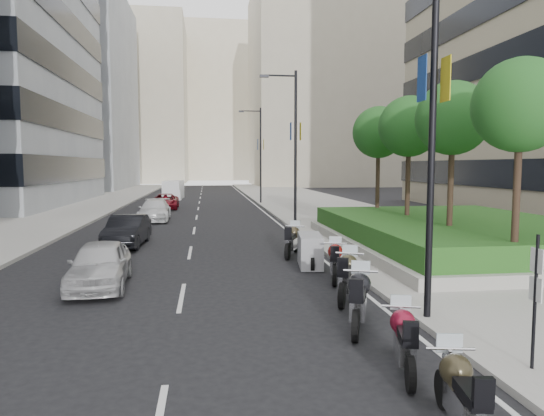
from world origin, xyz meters
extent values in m
plane|color=black|center=(0.00, 0.00, 0.00)|extent=(160.00, 160.00, 0.00)
cube|color=#9E9B93|center=(9.00, 30.00, 0.07)|extent=(10.00, 100.00, 0.15)
cube|color=#9E9B93|center=(-12.00, 30.00, 0.07)|extent=(8.00, 100.00, 0.15)
cube|color=silver|center=(3.70, 30.00, 0.01)|extent=(0.12, 100.00, 0.01)
cube|color=silver|center=(-1.50, 30.00, 0.01)|extent=(0.12, 100.00, 0.01)
cube|color=gray|center=(-24.00, 70.00, 15.00)|extent=(22.00, 26.00, 30.00)
cube|color=#B7AD93|center=(22.00, 80.00, 18.00)|extent=(28.00, 24.00, 36.00)
cube|color=#B7AD93|center=(-18.00, 100.00, 17.00)|extent=(26.00, 24.00, 34.00)
cube|color=#B7AD93|center=(2.00, 120.00, 19.00)|extent=(30.00, 24.00, 38.00)
cube|color=#A29F96|center=(10.00, 10.00, 0.35)|extent=(10.00, 14.00, 0.40)
cube|color=#144619|center=(10.00, 10.00, 0.95)|extent=(9.40, 13.40, 0.80)
cylinder|color=#332319|center=(8.50, 4.00, 2.55)|extent=(0.22, 0.22, 4.00)
sphere|color=#1B5721|center=(8.50, 4.00, 5.45)|extent=(2.80, 2.80, 2.80)
cylinder|color=#332319|center=(8.50, 8.00, 2.55)|extent=(0.22, 0.22, 4.00)
sphere|color=#1B5721|center=(8.50, 8.00, 5.45)|extent=(2.80, 2.80, 2.80)
cylinder|color=#332319|center=(8.50, 12.00, 2.55)|extent=(0.22, 0.22, 4.00)
sphere|color=#1B5721|center=(8.50, 12.00, 5.45)|extent=(2.80, 2.80, 2.80)
cylinder|color=#332319|center=(8.50, 16.00, 2.55)|extent=(0.22, 0.22, 4.00)
sphere|color=#1B5721|center=(8.50, 16.00, 5.45)|extent=(2.80, 2.80, 2.80)
cylinder|color=black|center=(4.30, 1.00, 4.50)|extent=(0.16, 0.16, 9.00)
cube|color=gold|center=(4.58, 1.00, 5.60)|extent=(0.02, 0.45, 1.00)
cube|color=navy|center=(4.02, 1.00, 5.60)|extent=(0.02, 0.45, 1.00)
cylinder|color=black|center=(4.30, 18.00, 4.50)|extent=(0.16, 0.16, 9.00)
cylinder|color=black|center=(3.40, 18.00, 8.70)|extent=(1.80, 0.10, 0.10)
cube|color=black|center=(2.50, 18.00, 8.65)|extent=(0.50, 0.22, 0.14)
cube|color=gold|center=(4.58, 18.00, 5.60)|extent=(0.02, 0.45, 1.00)
cube|color=navy|center=(4.02, 18.00, 5.60)|extent=(0.02, 0.45, 1.00)
cylinder|color=black|center=(4.30, 36.00, 4.50)|extent=(0.16, 0.16, 9.00)
cylinder|color=black|center=(3.40, 36.00, 8.70)|extent=(1.80, 0.10, 0.10)
cube|color=black|center=(2.50, 36.00, 8.65)|extent=(0.50, 0.22, 0.14)
cube|color=gold|center=(4.58, 36.00, 5.60)|extent=(0.02, 0.45, 1.00)
cube|color=navy|center=(4.02, 36.00, 5.60)|extent=(0.02, 0.45, 1.00)
cylinder|color=black|center=(4.80, -2.00, 1.25)|extent=(0.06, 0.06, 2.50)
cube|color=silver|center=(4.80, -2.00, 2.05)|extent=(0.02, 0.32, 0.42)
cube|color=silver|center=(4.80, -2.00, 1.55)|extent=(0.02, 0.32, 0.42)
cylinder|color=black|center=(2.74, -2.84, 0.29)|extent=(0.21, 0.60, 0.59)
cube|color=silver|center=(2.60, -3.63, 0.46)|extent=(0.42, 0.84, 0.40)
sphere|color=#2F291A|center=(2.65, -3.33, 0.82)|extent=(0.46, 0.46, 0.46)
cube|color=black|center=(2.55, -3.92, 0.76)|extent=(0.38, 0.75, 0.15)
cylinder|color=silver|center=(2.70, -3.07, 1.02)|extent=(0.70, 0.17, 0.05)
cylinder|color=black|center=(2.47, -2.26, 0.30)|extent=(0.27, 0.60, 0.59)
cylinder|color=black|center=(2.87, -0.78, 0.30)|extent=(0.27, 0.60, 0.59)
cube|color=silver|center=(2.66, -1.57, 0.46)|extent=(0.49, 0.86, 0.40)
sphere|color=maroon|center=(2.74, -1.26, 0.82)|extent=(0.46, 0.46, 0.46)
cube|color=black|center=(2.58, -1.84, 0.77)|extent=(0.45, 0.76, 0.15)
cylinder|color=silver|center=(2.81, -1.01, 1.04)|extent=(0.70, 0.23, 0.05)
cylinder|color=black|center=(2.26, 0.02, 0.34)|extent=(0.37, 0.68, 0.68)
cylinder|color=black|center=(2.91, 1.65, 0.34)|extent=(0.37, 0.68, 0.68)
cube|color=silver|center=(2.57, 0.79, 0.52)|extent=(0.65, 0.99, 0.46)
sphere|color=black|center=(2.70, 1.12, 0.94)|extent=(0.52, 0.52, 0.52)
cube|color=black|center=(2.45, 0.48, 0.87)|extent=(0.59, 0.88, 0.17)
cylinder|color=silver|center=(2.81, 1.40, 1.18)|extent=(0.77, 0.35, 0.05)
cylinder|color=black|center=(2.64, 2.36, 0.34)|extent=(0.39, 0.67, 0.67)
cylinder|color=black|center=(3.35, 3.95, 0.34)|extent=(0.39, 0.67, 0.67)
cube|color=silver|center=(2.97, 3.10, 0.52)|extent=(0.68, 0.98, 0.46)
sphere|color=#2F2B1A|center=(3.12, 3.43, 0.94)|extent=(0.52, 0.52, 0.52)
cube|color=black|center=(2.84, 2.80, 0.87)|extent=(0.61, 0.87, 0.17)
cylinder|color=silver|center=(3.24, 3.70, 1.17)|extent=(0.76, 0.38, 0.05)
cylinder|color=black|center=(3.05, 4.61, 0.32)|extent=(0.29, 0.64, 0.63)
cylinder|color=black|center=(3.49, 6.18, 0.32)|extent=(0.29, 0.64, 0.63)
cube|color=silver|center=(3.26, 5.35, 0.49)|extent=(0.53, 0.92, 0.43)
sphere|color=maroon|center=(3.35, 5.67, 0.88)|extent=(0.49, 0.49, 0.49)
cube|color=black|center=(3.17, 5.05, 0.81)|extent=(0.48, 0.81, 0.16)
cylinder|color=silver|center=(3.42, 5.94, 1.10)|extent=(0.74, 0.25, 0.05)
cylinder|color=black|center=(2.82, 6.76, 0.29)|extent=(0.18, 0.58, 0.57)
cylinder|color=black|center=(3.00, 8.23, 0.29)|extent=(0.18, 0.58, 0.57)
cube|color=gray|center=(2.91, 7.50, 0.60)|extent=(1.02, 2.03, 1.16)
cylinder|color=black|center=(2.32, 8.85, 0.33)|extent=(0.36, 0.66, 0.66)
cylinder|color=black|center=(2.95, 10.43, 0.33)|extent=(0.36, 0.66, 0.66)
cube|color=silver|center=(2.61, 9.59, 0.51)|extent=(0.63, 0.96, 0.45)
sphere|color=#362E1E|center=(2.74, 9.92, 0.92)|extent=(0.51, 0.51, 0.51)
cube|color=black|center=(2.49, 9.29, 0.85)|extent=(0.57, 0.85, 0.17)
cylinder|color=silver|center=(2.85, 10.18, 1.15)|extent=(0.75, 0.34, 0.05)
imported|color=#B2B2B4|center=(-3.99, 5.48, 0.70)|extent=(1.91, 4.19, 1.40)
imported|color=black|center=(-4.38, 13.06, 0.70)|extent=(1.71, 4.33, 1.40)
imported|color=silver|center=(-4.20, 23.27, 0.70)|extent=(2.03, 4.83, 1.39)
imported|color=maroon|center=(-4.24, 31.96, 0.64)|extent=(2.18, 4.62, 1.28)
cube|color=white|center=(-4.36, 44.38, 1.00)|extent=(2.11, 4.86, 1.99)
cube|color=white|center=(-4.36, 42.57, 0.52)|extent=(1.88, 1.26, 1.04)
cylinder|color=black|center=(-5.12, 42.67, 0.33)|extent=(0.24, 0.66, 0.66)
cylinder|color=black|center=(-3.60, 42.67, 0.33)|extent=(0.24, 0.66, 0.66)
cylinder|color=black|center=(-5.12, 45.90, 0.33)|extent=(0.24, 0.66, 0.66)
cylinder|color=black|center=(-3.60, 45.90, 0.33)|extent=(0.24, 0.66, 0.66)
camera|label=1|loc=(-0.77, -9.46, 3.67)|focal=32.00mm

